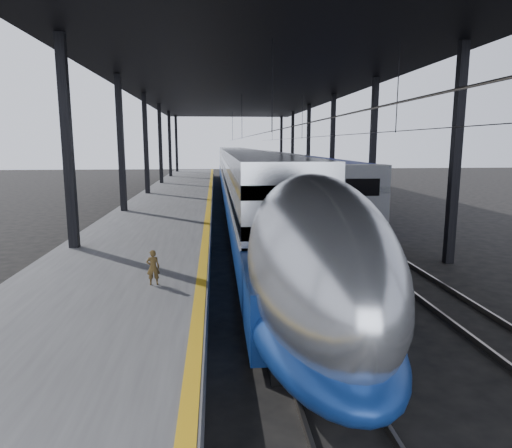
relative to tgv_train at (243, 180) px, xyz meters
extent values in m
plane|color=black|center=(-2.00, -24.41, -2.10)|extent=(160.00, 160.00, 0.00)
cube|color=#4C4C4F|center=(-5.50, -4.41, -1.60)|extent=(6.00, 80.00, 1.00)
cube|color=gold|center=(-2.70, -4.41, -1.10)|extent=(0.30, 80.00, 0.01)
cube|color=slate|center=(-0.72, -4.41, -2.02)|extent=(0.08, 80.00, 0.16)
cube|color=slate|center=(0.72, -4.41, -2.02)|extent=(0.08, 80.00, 0.16)
cube|color=slate|center=(4.28, -4.41, -2.02)|extent=(0.08, 80.00, 0.16)
cube|color=slate|center=(5.72, -4.41, -2.02)|extent=(0.08, 80.00, 0.16)
cube|color=black|center=(-7.80, -19.41, 2.40)|extent=(0.35, 0.35, 9.00)
cube|color=black|center=(7.60, -19.41, 2.40)|extent=(0.35, 0.35, 9.00)
cube|color=black|center=(-7.80, -9.41, 2.40)|extent=(0.35, 0.35, 9.00)
cube|color=black|center=(7.60, -9.41, 2.40)|extent=(0.35, 0.35, 9.00)
cube|color=black|center=(-7.80, 0.59, 2.40)|extent=(0.35, 0.35, 9.00)
cube|color=black|center=(7.60, 0.59, 2.40)|extent=(0.35, 0.35, 9.00)
cube|color=black|center=(-7.80, 10.59, 2.40)|extent=(0.35, 0.35, 9.00)
cube|color=black|center=(7.60, 10.59, 2.40)|extent=(0.35, 0.35, 9.00)
cube|color=black|center=(-7.80, 20.59, 2.40)|extent=(0.35, 0.35, 9.00)
cube|color=black|center=(7.60, 20.59, 2.40)|extent=(0.35, 0.35, 9.00)
cube|color=black|center=(-7.80, 30.59, 2.40)|extent=(0.35, 0.35, 9.00)
cube|color=black|center=(7.60, 30.59, 2.40)|extent=(0.35, 0.35, 9.00)
cube|color=black|center=(-0.10, -4.41, 7.15)|extent=(18.00, 75.00, 0.45)
cylinder|color=slate|center=(0.00, -4.41, 3.40)|extent=(0.03, 74.00, 0.03)
cylinder|color=slate|center=(5.00, -4.41, 3.40)|extent=(0.03, 74.00, 0.03)
cube|color=#AFB1B6|center=(0.00, 4.02, 0.30)|extent=(3.03, 57.00, 4.18)
cube|color=navy|center=(0.00, 2.52, -1.00)|extent=(3.11, 62.00, 1.62)
cube|color=silver|center=(0.00, 4.02, -0.17)|extent=(3.13, 57.00, 0.10)
cube|color=black|center=(0.00, 4.02, 1.50)|extent=(3.07, 57.00, 0.44)
cube|color=black|center=(0.00, 4.02, 0.30)|extent=(3.07, 57.00, 0.44)
ellipsoid|color=#AFB1B6|center=(0.00, -27.48, 0.15)|extent=(3.03, 8.40, 4.18)
ellipsoid|color=navy|center=(0.00, -27.48, -1.06)|extent=(3.11, 8.40, 1.78)
ellipsoid|color=black|center=(0.00, -30.08, 0.98)|extent=(1.57, 2.20, 0.94)
cube|color=black|center=(0.00, -27.48, -1.90)|extent=(2.30, 2.60, 0.40)
cube|color=black|center=(0.00, -5.48, -1.90)|extent=(2.30, 2.60, 0.40)
cube|color=navy|center=(5.00, -6.56, -0.07)|extent=(2.84, 18.00, 3.85)
cube|color=gray|center=(5.00, -14.96, -0.07)|extent=(2.89, 1.20, 3.90)
cube|color=black|center=(5.00, -15.58, 0.79)|extent=(1.72, 0.06, 0.86)
cube|color=maroon|center=(5.00, -15.58, -0.53)|extent=(1.22, 0.06, 0.56)
cube|color=gray|center=(5.00, 12.44, -0.07)|extent=(2.84, 18.00, 3.85)
cube|color=gray|center=(5.00, 31.44, -0.07)|extent=(2.84, 18.00, 3.85)
cube|color=black|center=(5.00, -12.56, -1.92)|extent=(2.23, 2.40, 0.36)
cube|color=black|center=(5.00, 9.44, -1.92)|extent=(2.23, 2.40, 0.36)
imported|color=#503C1A|center=(-4.06, -24.63, -0.59)|extent=(0.40, 0.29, 1.03)
camera|label=1|loc=(-2.24, -37.49, 2.90)|focal=32.00mm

